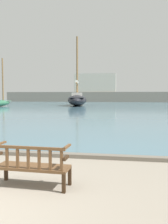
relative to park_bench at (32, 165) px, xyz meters
name	(u,v)px	position (x,y,z in m)	size (l,w,h in m)	color
harbor_water	(112,105)	(-0.74, 42.76, -0.43)	(100.00, 80.00, 0.08)	slate
quay_edge_kerb	(41,154)	(-0.74, 2.61, -0.41)	(40.00, 0.30, 0.12)	#675F54
park_bench	(32,165)	(0.00, 0.00, 0.00)	(1.62, 0.58, 0.92)	#322113
sailboat_outer_port	(77,99)	(-6.33, 36.69, 0.74)	(4.87, 10.90, 11.65)	black
far_breakwater	(111,94)	(-1.86, 58.16, 1.60)	(57.47, 2.40, 7.22)	slate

